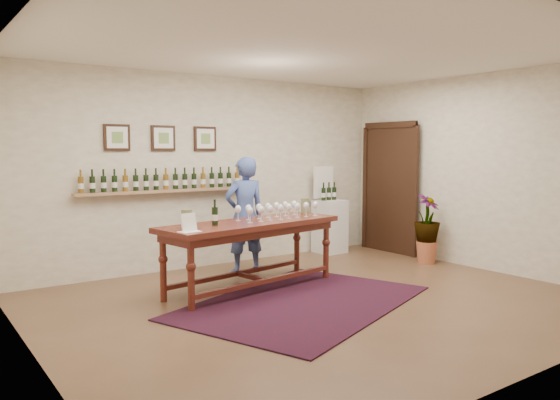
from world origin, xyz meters
TOP-DOWN VIEW (x-y plane):
  - ground at (0.00, 0.00)m, footprint 6.00×6.00m
  - room_shell at (2.11, 1.86)m, footprint 6.00×6.00m
  - rug at (-0.19, 0.08)m, footprint 3.35×2.79m
  - tasting_table at (-0.34, 0.93)m, footprint 2.48×1.12m
  - table_glasses at (0.04, 1.00)m, footprint 1.46×0.46m
  - table_bottles at (-0.88, 0.93)m, footprint 0.35×0.26m
  - pitcher_left at (-1.26, 0.81)m, footprint 0.16×0.16m
  - pitcher_right at (0.74, 1.25)m, footprint 0.14×0.14m
  - menu_card at (-1.34, 0.60)m, footprint 0.24×0.19m
  - display_pedestal at (2.04, 2.23)m, footprint 0.46×0.46m
  - pedestal_bottles at (2.00, 2.22)m, footprint 0.29×0.09m
  - info_sign at (1.99, 2.35)m, footprint 0.42×0.04m
  - potted_plant at (2.67, 0.71)m, footprint 0.61×0.61m
  - person at (0.09, 1.78)m, footprint 0.64×0.46m

SIDE VIEW (x-z plane):
  - ground at x=0.00m, z-range 0.00..0.00m
  - rug at x=-0.19m, z-range 0.00..0.02m
  - display_pedestal at x=2.04m, z-range 0.00..0.89m
  - potted_plant at x=2.67m, z-range 0.08..0.98m
  - tasting_table at x=-0.34m, z-range 0.30..1.14m
  - person at x=0.09m, z-range 0.00..1.62m
  - table_glasses at x=0.04m, z-range 0.85..1.04m
  - menu_card at x=-1.34m, z-range 0.85..1.04m
  - pitcher_right at x=0.74m, z-range 0.85..1.05m
  - pitcher_left at x=-1.26m, z-range 0.85..1.06m
  - table_bottles at x=-0.88m, z-range 0.85..1.18m
  - pedestal_bottles at x=2.00m, z-range 0.89..1.18m
  - room_shell at x=2.11m, z-range -1.88..4.12m
  - info_sign at x=1.99m, z-range 0.89..1.47m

